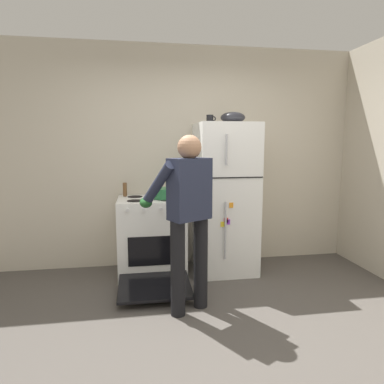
% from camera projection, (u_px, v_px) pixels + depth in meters
% --- Properties ---
extents(ground, '(8.00, 8.00, 0.00)m').
position_uv_depth(ground, '(219.00, 349.00, 2.52)').
color(ground, '#4C4742').
extents(kitchen_wall_back, '(6.00, 0.10, 2.70)m').
position_uv_depth(kitchen_wall_back, '(184.00, 157.00, 4.24)').
color(kitchen_wall_back, beige).
rests_on(kitchen_wall_back, ground).
extents(refrigerator, '(0.68, 0.72, 1.76)m').
position_uv_depth(refrigerator, '(225.00, 198.00, 4.00)').
color(refrigerator, white).
rests_on(refrigerator, ground).
extents(stove_range, '(0.76, 1.21, 0.90)m').
position_uv_depth(stove_range, '(152.00, 238.00, 3.91)').
color(stove_range, white).
rests_on(stove_range, ground).
extents(person_cook, '(0.66, 0.72, 1.60)m').
position_uv_depth(person_cook, '(187.00, 208.00, 3.00)').
color(person_cook, black).
rests_on(person_cook, ground).
extents(red_pot, '(0.37, 0.27, 0.12)m').
position_uv_depth(red_pot, '(165.00, 193.00, 3.83)').
color(red_pot, '#236638').
rests_on(red_pot, stove_range).
extents(coffee_mug, '(0.11, 0.08, 0.10)m').
position_uv_depth(coffee_mug, '(210.00, 119.00, 3.89)').
color(coffee_mug, black).
rests_on(coffee_mug, refrigerator).
extents(pepper_mill, '(0.05, 0.05, 0.16)m').
position_uv_depth(pepper_mill, '(125.00, 189.00, 4.00)').
color(pepper_mill, brown).
rests_on(pepper_mill, stove_range).
extents(mixing_bowl, '(0.28, 0.28, 0.13)m').
position_uv_depth(mixing_bowl, '(233.00, 118.00, 3.88)').
color(mixing_bowl, black).
rests_on(mixing_bowl, refrigerator).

